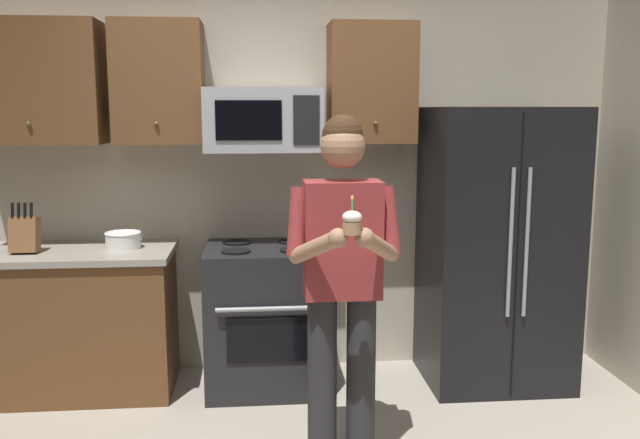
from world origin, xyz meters
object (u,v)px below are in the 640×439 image
refrigerator (496,247)px  bowl_large_white (123,240)px  oven_range (266,317)px  knife_block (25,234)px  cupcake (352,222)px  person (342,270)px  microwave (263,120)px

refrigerator → bowl_large_white: 2.39m
oven_range → refrigerator: bearing=-1.5°
knife_block → bowl_large_white: (0.57, 0.08, -0.06)m
knife_block → cupcake: (1.83, -1.28, 0.26)m
person → refrigerator: bearing=39.7°
refrigerator → cupcake: bearing=-131.7°
bowl_large_white → oven_range: bearing=-3.2°
oven_range → microwave: bearing=90.0°
oven_range → bowl_large_white: size_ratio=4.16×
knife_block → bowl_large_white: bearing=7.9°
bowl_large_white → person: size_ratio=0.13×
refrigerator → knife_block: (-2.96, 0.01, 0.13)m
refrigerator → knife_block: bearing=179.8°
bowl_large_white → cupcake: bearing=-47.0°
microwave → bowl_large_white: (-0.89, -0.07, -0.75)m
refrigerator → microwave: bearing=174.0°
cupcake → refrigerator: bearing=48.3°
refrigerator → cupcake: 1.74m
bowl_large_white → person: person is taller
microwave → knife_block: microwave is taller
microwave → person: size_ratio=0.42×
microwave → bowl_large_white: bearing=-175.5°
oven_range → cupcake: (0.37, -1.31, 0.83)m
person → knife_block: bearing=152.7°
bowl_large_white → person: 1.63m
knife_block → person: (1.83, -0.95, -0.04)m
refrigerator → person: 1.47m
bowl_large_white → person: (1.26, -1.03, 0.02)m
oven_range → microwave: size_ratio=1.26×
oven_range → knife_block: size_ratio=2.91×
cupcake → oven_range: bearing=105.9°
oven_range → cupcake: 1.59m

